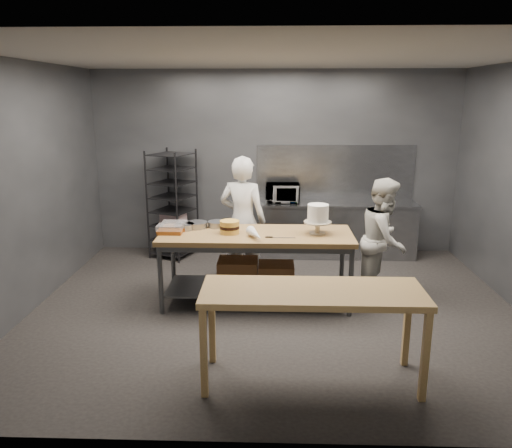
{
  "coord_description": "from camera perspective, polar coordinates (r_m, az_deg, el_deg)",
  "views": [
    {
      "loc": [
        -0.04,
        -5.78,
        2.58
      ],
      "look_at": [
        -0.24,
        0.15,
        1.05
      ],
      "focal_mm": 35.0,
      "sensor_mm": 36.0,
      "label": 1
    }
  ],
  "objects": [
    {
      "name": "ground",
      "position": [
        6.33,
        2.15,
        -9.61
      ],
      "size": [
        6.0,
        6.0,
        0.0
      ],
      "primitive_type": "plane",
      "color": "black",
      "rests_on": "ground"
    },
    {
      "name": "back_wall",
      "position": [
        8.36,
        2.19,
        7.01
      ],
      "size": [
        6.0,
        0.04,
        3.0
      ],
      "primitive_type": "cube",
      "color": "#4C4F54",
      "rests_on": "ground"
    },
    {
      "name": "work_table",
      "position": [
        6.33,
        -0.08,
        -4.07
      ],
      "size": [
        2.4,
        0.9,
        0.92
      ],
      "color": "olive",
      "rests_on": "ground"
    },
    {
      "name": "near_counter",
      "position": [
        4.56,
        6.46,
        -8.48
      ],
      "size": [
        2.0,
        0.7,
        0.9
      ],
      "color": "olive",
      "rests_on": "ground"
    },
    {
      "name": "back_counter",
      "position": [
        8.31,
        9.04,
        -0.58
      ],
      "size": [
        2.6,
        0.6,
        0.9
      ],
      "color": "slate",
      "rests_on": "ground"
    },
    {
      "name": "splashback_panel",
      "position": [
        8.42,
        9.04,
        5.87
      ],
      "size": [
        2.6,
        0.02,
        0.9
      ],
      "primitive_type": "cube",
      "color": "slate",
      "rests_on": "back_counter"
    },
    {
      "name": "speed_rack",
      "position": [
        8.23,
        -9.5,
        2.16
      ],
      "size": [
        0.8,
        0.83,
        1.75
      ],
      "color": "black",
      "rests_on": "ground"
    },
    {
      "name": "chef_behind",
      "position": [
        6.92,
        -1.53,
        0.39
      ],
      "size": [
        0.75,
        0.59,
        1.8
      ],
      "primitive_type": "imported",
      "rotation": [
        0.0,
        0.0,
        2.88
      ],
      "color": "white",
      "rests_on": "ground"
    },
    {
      "name": "chef_right",
      "position": [
        6.59,
        14.41,
        -1.75
      ],
      "size": [
        0.86,
        0.95,
        1.59
      ],
      "primitive_type": "imported",
      "rotation": [
        0.0,
        0.0,
        1.16
      ],
      "color": "beige",
      "rests_on": "ground"
    },
    {
      "name": "microwave",
      "position": [
        8.11,
        3.05,
        3.55
      ],
      "size": [
        0.54,
        0.37,
        0.3
      ],
      "primitive_type": "imported",
      "color": "black",
      "rests_on": "back_counter"
    },
    {
      "name": "frosted_cake_stand",
      "position": [
        6.18,
        7.09,
        0.99
      ],
      "size": [
        0.34,
        0.34,
        0.37
      ],
      "color": "#BBAF95",
      "rests_on": "work_table"
    },
    {
      "name": "layer_cake",
      "position": [
        6.2,
        -3.03,
        -0.34
      ],
      "size": [
        0.24,
        0.24,
        0.16
      ],
      "color": "gold",
      "rests_on": "work_table"
    },
    {
      "name": "cake_pans",
      "position": [
        6.49,
        -6.53,
        -0.13
      ],
      "size": [
        0.66,
        0.39,
        0.07
      ],
      "color": "gray",
      "rests_on": "work_table"
    },
    {
      "name": "piping_bag",
      "position": [
        5.93,
        -0.06,
        -1.2
      ],
      "size": [
        0.25,
        0.4,
        0.12
      ],
      "primitive_type": "cone",
      "rotation": [
        1.57,
        0.0,
        0.36
      ],
      "color": "white",
      "rests_on": "work_table"
    },
    {
      "name": "offset_spatula",
      "position": [
        6.02,
        2.33,
        -1.54
      ],
      "size": [
        0.36,
        0.02,
        0.02
      ],
      "color": "slate",
      "rests_on": "work_table"
    },
    {
      "name": "pastry_clamshells",
      "position": [
        6.36,
        -9.55,
        -0.38
      ],
      "size": [
        0.33,
        0.38,
        0.11
      ],
      "color": "#A35720",
      "rests_on": "work_table"
    }
  ]
}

